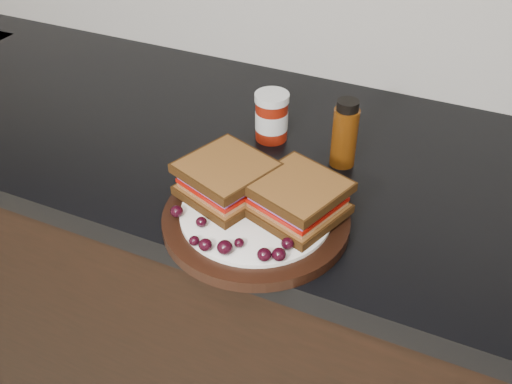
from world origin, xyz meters
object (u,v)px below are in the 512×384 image
Objects in this scene: sandwich_left at (227,179)px; oil_bottle at (345,133)px; plate at (256,219)px; condiment_jar at (272,117)px.

oil_bottle reaches higher than sandwich_left.
sandwich_left reaches higher than plate.
plate is at bearing -72.08° from condiment_jar.
sandwich_left is at bearing -124.14° from oil_bottle.
condiment_jar is at bearing 107.92° from plate.
sandwich_left is at bearing -85.61° from condiment_jar.
condiment_jar is (-0.02, 0.21, -0.01)m from sandwich_left.
condiment_jar is 0.15m from oil_bottle.
sandwich_left is 0.23m from oil_bottle.
oil_bottle is (0.13, 0.19, 0.01)m from sandwich_left.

